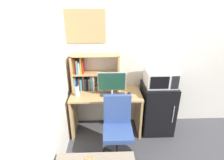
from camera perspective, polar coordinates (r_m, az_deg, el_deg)
wall_back at (r=3.30m, az=22.42°, el=7.23°), size 6.40×0.04×2.60m
wall_left at (r=1.65m, az=-25.99°, el=-8.44°), size 0.04×4.40×2.60m
desk at (r=3.03m, az=-1.93°, el=-8.34°), size 1.18×0.58×0.76m
hutch_bookshelf at (r=2.98m, az=-7.63°, el=2.00°), size 0.80×0.25×0.62m
monitor at (r=2.77m, az=-0.06°, el=-0.98°), size 0.46×0.19×0.39m
keyboard at (r=2.85m, az=0.33°, el=-4.79°), size 0.39×0.13×0.02m
computer_mouse at (r=2.88m, az=5.66°, el=-4.46°), size 0.06×0.08×0.03m
water_bottle at (r=2.85m, az=-11.46°, el=-3.48°), size 0.07×0.07×0.19m
mini_fridge at (r=3.21m, az=14.59°, el=-8.91°), size 0.54×0.55×0.89m
microwave at (r=2.96m, az=15.67°, el=0.67°), size 0.49×0.40×0.27m
desk_fan at (r=2.85m, az=15.77°, el=6.00°), size 0.19×0.11×0.27m
desk_chair at (r=2.64m, az=1.83°, el=-16.67°), size 0.48×0.48×0.95m
wall_corkboard at (r=2.91m, az=-9.99°, el=17.11°), size 0.76×0.02×0.52m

